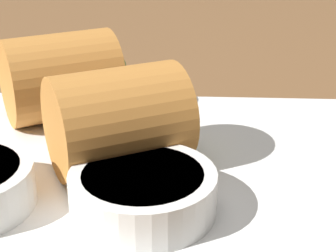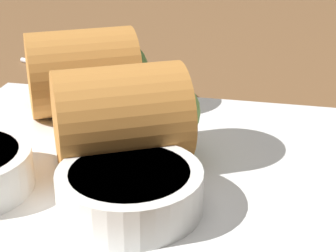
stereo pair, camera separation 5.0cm
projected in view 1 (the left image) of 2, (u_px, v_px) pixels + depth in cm
name	position (u px, v px, depth cm)	size (l,w,h in cm)	color
table_surface	(195.00, 176.00, 39.15)	(180.00, 140.00, 2.00)	brown
serving_plate	(168.00, 172.00, 36.04)	(33.73, 23.18, 1.50)	white
roll_front_left	(129.00, 118.00, 34.18)	(9.95, 9.26, 6.35)	#B77533
roll_front_right	(70.00, 76.00, 41.32)	(9.98, 9.34, 6.35)	#B77533
dipping_bowl_near	(146.00, 191.00, 30.07)	(7.97, 7.97, 2.35)	silver
spoon	(121.00, 89.00, 50.47)	(19.87, 9.20, 1.31)	silver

